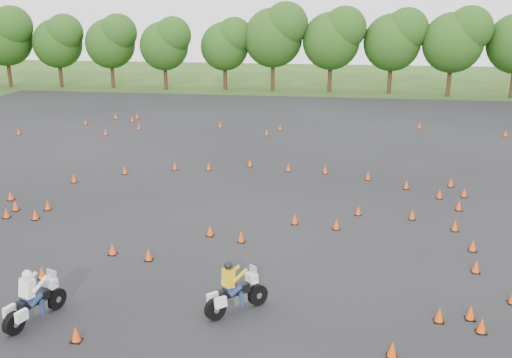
{
  "coord_description": "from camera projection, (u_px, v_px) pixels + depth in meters",
  "views": [
    {
      "loc": [
        3.7,
        -21.6,
        9.2
      ],
      "look_at": [
        0.0,
        4.0,
        1.2
      ],
      "focal_mm": 40.0,
      "sensor_mm": 36.0,
      "label": 1
    }
  ],
  "objects": [
    {
      "name": "ground",
      "position": [
        242.0,
        235.0,
        23.64
      ],
      "size": [
        140.0,
        140.0,
        0.0
      ],
      "primitive_type": "plane",
      "color": "#2D5119",
      "rests_on": "ground"
    },
    {
      "name": "rider_white",
      "position": [
        33.0,
        294.0,
        16.98
      ],
      "size": [
        1.41,
        2.41,
        1.78
      ],
      "primitive_type": null,
      "rotation": [
        0.0,
        0.0,
        1.24
      ],
      "color": "silver",
      "rests_on": "ground"
    },
    {
      "name": "traffic_cones",
      "position": [
        258.0,
        188.0,
        28.87
      ],
      "size": [
        36.31,
        33.15,
        0.45
      ],
      "color": "#F0480A",
      "rests_on": "asphalt_pad"
    },
    {
      "name": "rider_yellow",
      "position": [
        237.0,
        287.0,
        17.46
      ],
      "size": [
        2.1,
        2.02,
        1.72
      ],
      "primitive_type": null,
      "rotation": [
        0.0,
        0.0,
        0.75
      ],
      "color": "gold",
      "rests_on": "ground"
    },
    {
      "name": "asphalt_pad",
      "position": [
        262.0,
        190.0,
        29.32
      ],
      "size": [
        62.0,
        62.0,
        0.0
      ],
      "primitive_type": "plane",
      "color": "black",
      "rests_on": "ground"
    },
    {
      "name": "treeline",
      "position": [
        338.0,
        52.0,
        55.04
      ],
      "size": [
        87.21,
        32.29,
        11.03
      ],
      "color": "#234814",
      "rests_on": "ground"
    }
  ]
}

